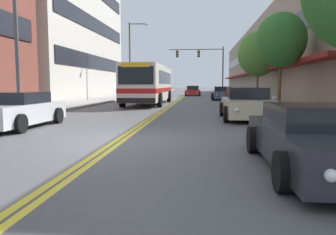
# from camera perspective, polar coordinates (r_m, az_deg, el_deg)

# --- Properties ---
(ground_plane) EXTENTS (240.00, 240.00, 0.00)m
(ground_plane) POSITION_cam_1_polar(r_m,az_deg,el_deg) (45.85, 2.96, 3.84)
(ground_plane) COLOR #4C4C4F
(sidewalk_left) EXTENTS (3.07, 106.00, 0.12)m
(sidewalk_left) POSITION_cam_1_polar(r_m,az_deg,el_deg) (46.72, -5.71, 3.93)
(sidewalk_left) COLOR gray
(sidewalk_left) RESTS_ON ground_plane
(sidewalk_right) EXTENTS (3.07, 106.00, 0.12)m
(sidewalk_right) POSITION_cam_1_polar(r_m,az_deg,el_deg) (46.05, 11.76, 3.81)
(sidewalk_right) COLOR gray
(sidewalk_right) RESTS_ON ground_plane
(centre_line) EXTENTS (0.34, 106.00, 0.01)m
(centre_line) POSITION_cam_1_polar(r_m,az_deg,el_deg) (45.85, 2.96, 3.85)
(centre_line) COLOR yellow
(centre_line) RESTS_ON ground_plane
(storefront_row_right) EXTENTS (9.10, 68.00, 9.26)m
(storefront_row_right) POSITION_cam_1_polar(r_m,az_deg,el_deg) (47.08, 18.97, 9.22)
(storefront_row_right) COLOR gray
(storefront_row_right) RESTS_ON ground_plane
(city_bus) EXTENTS (2.87, 10.91, 2.94)m
(city_bus) POSITION_cam_1_polar(r_m,az_deg,el_deg) (26.14, -3.25, 6.05)
(city_bus) COLOR silver
(city_bus) RESTS_ON ground_plane
(car_white_parked_left_near) EXTENTS (2.13, 4.59, 1.33)m
(car_white_parked_left_near) POSITION_cam_1_polar(r_m,az_deg,el_deg) (39.55, -3.94, 4.42)
(car_white_parked_left_near) COLOR white
(car_white_parked_left_near) RESTS_ON ground_plane
(car_silver_parked_left_mid) EXTENTS (2.11, 4.57, 1.27)m
(car_silver_parked_left_mid) POSITION_cam_1_polar(r_m,az_deg,el_deg) (12.99, -24.92, 1.09)
(car_silver_parked_left_mid) COLOR #B7B7BC
(car_silver_parked_left_mid) RESTS_ON ground_plane
(car_charcoal_parked_right_foreground) EXTENTS (2.21, 4.58, 1.17)m
(car_charcoal_parked_right_foreground) POSITION_cam_1_polar(r_m,az_deg,el_deg) (6.57, 25.10, -3.40)
(car_charcoal_parked_right_foreground) COLOR #232328
(car_charcoal_parked_right_foreground) RESTS_ON ground_plane
(car_beige_parked_right_mid) EXTENTS (2.21, 4.64, 1.40)m
(car_beige_parked_right_mid) POSITION_cam_1_polar(r_m,az_deg,el_deg) (14.99, 13.54, 2.22)
(car_beige_parked_right_mid) COLOR #BCAD89
(car_beige_parked_right_mid) RESTS_ON ground_plane
(car_slate_blue_parked_right_far) EXTENTS (2.17, 4.72, 1.34)m
(car_slate_blue_parked_right_far) POSITION_cam_1_polar(r_m,az_deg,el_deg) (33.75, 9.45, 4.14)
(car_slate_blue_parked_right_far) COLOR #475675
(car_slate_blue_parked_right_far) RESTS_ON ground_plane
(car_red_moving_lead) EXTENTS (2.11, 4.73, 1.37)m
(car_red_moving_lead) POSITION_cam_1_polar(r_m,az_deg,el_deg) (45.78, 4.36, 4.62)
(car_red_moving_lead) COLOR maroon
(car_red_moving_lead) RESTS_ON ground_plane
(traffic_signal_mast) EXTENTS (7.51, 0.38, 6.71)m
(traffic_signal_mast) POSITION_cam_1_polar(r_m,az_deg,el_deg) (46.09, 6.35, 9.83)
(traffic_signal_mast) COLOR #47474C
(traffic_signal_mast) RESTS_ON ground_plane
(street_lamp_left_near) EXTENTS (2.22, 0.28, 7.14)m
(street_lamp_left_near) POSITION_cam_1_polar(r_m,az_deg,el_deg) (15.03, -23.93, 15.84)
(street_lamp_left_near) COLOR #47474C
(street_lamp_left_near) RESTS_ON ground_plane
(street_lamp_left_far) EXTENTS (2.06, 0.28, 7.98)m
(street_lamp_left_far) POSITION_cam_1_polar(r_m,az_deg,el_deg) (35.31, -6.25, 10.90)
(street_lamp_left_far) COLOR #47474C
(street_lamp_left_far) RESTS_ON ground_plane
(street_tree_right_mid) EXTENTS (2.92, 2.92, 5.63)m
(street_tree_right_mid) POSITION_cam_1_polar(r_m,az_deg,el_deg) (20.87, 19.09, 12.63)
(street_tree_right_mid) COLOR brown
(street_tree_right_mid) RESTS_ON sidewalk_right
(street_tree_right_far) EXTENTS (3.51, 3.51, 5.98)m
(street_tree_right_far) POSITION_cam_1_polar(r_m,az_deg,el_deg) (29.76, 15.43, 10.63)
(street_tree_right_far) COLOR brown
(street_tree_right_far) RESTS_ON sidewalk_right
(fire_hydrant) EXTENTS (0.35, 0.27, 0.84)m
(fire_hydrant) POSITION_cam_1_polar(r_m,az_deg,el_deg) (17.59, 17.98, 2.23)
(fire_hydrant) COLOR #B7B7BC
(fire_hydrant) RESTS_ON sidewalk_right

